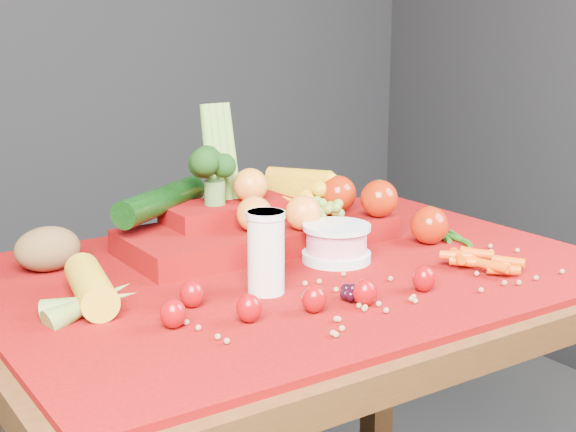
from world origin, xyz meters
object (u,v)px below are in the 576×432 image
table (294,324)px  milk_glass (266,249)px  produce_mound (265,214)px  yogurt_bowl (337,242)px

table → milk_glass: 0.23m
milk_glass → produce_mound: size_ratio=0.22×
yogurt_bowl → produce_mound: bearing=105.1°
yogurt_bowl → produce_mound: size_ratio=0.21×
table → produce_mound: 0.23m
yogurt_bowl → produce_mound: 0.18m
milk_glass → yogurt_bowl: size_ratio=1.07×
milk_glass → produce_mound: bearing=58.4°
yogurt_bowl → produce_mound: (-0.05, 0.17, 0.02)m
table → yogurt_bowl: 0.17m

